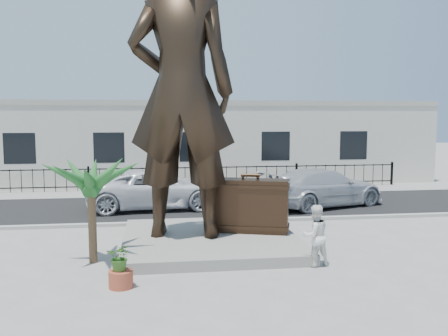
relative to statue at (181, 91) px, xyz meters
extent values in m
plane|color=#9E9991|center=(1.33, -1.63, -4.65)|extent=(100.00, 100.00, 0.00)
cube|color=black|center=(1.33, 6.37, -4.64)|extent=(40.00, 7.00, 0.01)
cube|color=#A5A399|center=(1.33, 2.87, -4.59)|extent=(40.00, 0.25, 0.12)
cube|color=#9E9991|center=(1.33, 10.37, -4.64)|extent=(40.00, 2.50, 0.02)
cube|color=gray|center=(0.83, -0.13, -4.50)|extent=(5.20, 5.20, 0.30)
cube|color=black|center=(1.33, 11.17, -4.05)|extent=(22.00, 0.10, 1.20)
cube|color=silver|center=(1.33, 15.37, -2.45)|extent=(28.00, 7.00, 4.40)
imported|color=black|center=(0.00, 0.00, 0.00)|extent=(3.46, 2.56, 8.70)
cube|color=black|center=(2.13, 0.18, -3.52)|extent=(2.46, 1.42, 1.65)
imported|color=white|center=(3.31, -2.60, -3.84)|extent=(0.91, 0.78, 1.63)
imported|color=silver|center=(-0.75, 6.05, -3.83)|extent=(6.02, 3.12, 1.62)
imported|color=#B0B2B5|center=(6.36, 5.52, -3.83)|extent=(6.05, 4.10, 1.63)
imported|color=#F3510C|center=(2.02, 10.71, -3.84)|extent=(1.09, 0.71, 1.59)
cylinder|color=#A8452C|center=(-1.62, -3.57, -4.45)|extent=(0.56, 0.56, 0.40)
imported|color=#346621|center=(-1.62, -3.57, -3.93)|extent=(0.69, 0.64, 0.64)
camera|label=1|loc=(-0.82, -14.90, -0.66)|focal=40.00mm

